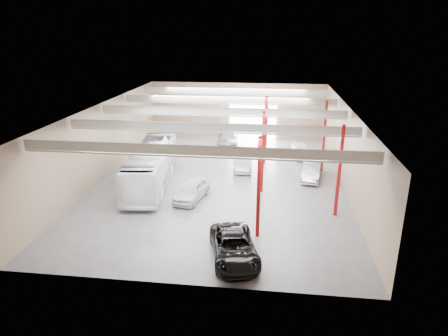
% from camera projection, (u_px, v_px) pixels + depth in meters
% --- Properties ---
extents(depot_shell, '(22.12, 32.12, 7.06)m').
position_uv_depth(depot_shell, '(223.00, 128.00, 35.82)').
color(depot_shell, '#4F4F55').
rests_on(depot_shell, ground).
extents(coach_bus, '(4.44, 13.02, 3.55)m').
position_uv_depth(coach_bus, '(151.00, 166.00, 35.65)').
color(coach_bus, white).
rests_on(coach_bus, ground).
extents(black_sedan, '(3.91, 6.15, 1.58)m').
position_uv_depth(black_sedan, '(234.00, 247.00, 24.29)').
color(black_sedan, black).
rests_on(black_sedan, ground).
extents(car_row_a, '(2.81, 5.00, 1.61)m').
position_uv_depth(car_row_a, '(192.00, 190.00, 32.88)').
color(car_row_a, silver).
rests_on(car_row_a, ground).
extents(car_row_b, '(2.24, 5.23, 1.68)m').
position_uv_depth(car_row_b, '(242.00, 161.00, 40.11)').
color(car_row_b, '#B6B7BB').
rests_on(car_row_b, ground).
extents(car_row_c, '(2.95, 6.03, 1.69)m').
position_uv_depth(car_row_c, '(228.00, 139.00, 48.08)').
color(car_row_c, slate).
rests_on(car_row_c, ground).
extents(car_right_near, '(2.26, 4.75, 1.50)m').
position_uv_depth(car_right_near, '(311.00, 171.00, 37.33)').
color(car_right_near, '#A7A7AB').
rests_on(car_right_near, ground).
extents(car_right_far, '(2.14, 4.56, 1.51)m').
position_uv_depth(car_right_far, '(301.00, 150.00, 43.88)').
color(car_right_far, white).
rests_on(car_right_far, ground).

